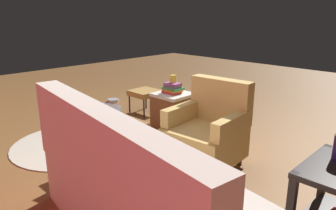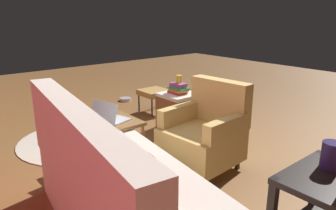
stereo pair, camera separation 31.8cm
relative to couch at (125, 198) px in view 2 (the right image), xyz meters
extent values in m
plane|color=brown|center=(1.00, -1.59, -0.33)|extent=(12.00, 12.00, 0.00)
cube|color=silver|center=(-0.01, -0.07, -0.11)|extent=(2.00, 1.10, 0.44)
cube|color=silver|center=(0.04, 0.28, 0.39)|extent=(1.90, 0.43, 0.56)
ellipsoid|color=red|center=(-0.23, -0.03, 0.25)|extent=(0.42, 0.21, 0.28)
ellipsoid|color=white|center=(0.21, -0.10, 0.25)|extent=(0.42, 0.20, 0.28)
cube|color=tan|center=(0.41, -1.15, -0.07)|extent=(0.71, 0.71, 0.32)
cube|color=tan|center=(0.43, -1.42, 0.32)|extent=(0.67, 0.19, 0.45)
cube|color=tan|center=(0.70, -1.12, 0.18)|extent=(0.14, 0.57, 0.18)
cube|color=tan|center=(0.12, -1.17, 0.18)|extent=(0.14, 0.57, 0.18)
cylinder|color=#3F2819|center=(0.66, -0.86, -0.28)|extent=(0.05, 0.05, 0.10)
cylinder|color=#3F2819|center=(0.13, -0.90, -0.28)|extent=(0.05, 0.05, 0.10)
cylinder|color=#3F2819|center=(0.69, -1.39, -0.28)|extent=(0.05, 0.05, 0.10)
cylinder|color=#3F2819|center=(0.17, -1.43, -0.28)|extent=(0.05, 0.05, 0.10)
cube|color=black|center=(-0.71, -1.22, -0.05)|extent=(0.05, 0.05, 0.55)
cylinder|color=#1E1447|center=(-0.86, -1.03, 0.31)|extent=(0.13, 0.13, 0.18)
cube|color=olive|center=(1.05, -0.53, 0.14)|extent=(0.56, 0.44, 0.03)
cylinder|color=olive|center=(0.80, -0.72, -0.10)|extent=(0.03, 0.03, 0.45)
cylinder|color=olive|center=(1.30, -0.72, -0.10)|extent=(0.03, 0.03, 0.45)
cylinder|color=olive|center=(0.80, -0.34, -0.10)|extent=(0.03, 0.03, 0.45)
cylinder|color=olive|center=(1.30, -0.34, -0.10)|extent=(0.03, 0.03, 0.45)
cube|color=silver|center=(1.05, -0.53, 0.16)|extent=(0.37, 0.29, 0.02)
cube|color=silver|center=(1.03, -0.43, 0.27)|extent=(0.33, 0.14, 0.20)
cube|color=brown|center=(1.43, -1.75, -0.11)|extent=(0.44, 0.44, 0.44)
cube|color=silver|center=(1.43, -1.75, 0.13)|extent=(0.45, 0.45, 0.04)
cube|color=red|center=(1.44, -1.74, 0.17)|extent=(0.24, 0.17, 0.03)
cube|color=orange|center=(1.43, -1.75, 0.20)|extent=(0.24, 0.21, 0.02)
cube|color=#338C4C|center=(1.43, -1.76, 0.22)|extent=(0.26, 0.19, 0.02)
cube|color=#595960|center=(1.43, -1.74, 0.25)|extent=(0.21, 0.15, 0.03)
cube|color=#994C8C|center=(1.43, -1.75, 0.28)|extent=(0.21, 0.15, 0.03)
cylinder|color=yellow|center=(1.45, -1.77, 0.34)|extent=(0.08, 0.08, 0.10)
cube|color=#262628|center=(1.53, -1.83, 0.17)|extent=(0.07, 0.17, 0.02)
cube|color=#AD8442|center=(2.19, -1.92, -0.01)|extent=(0.40, 0.40, 0.08)
cylinder|color=#262628|center=(2.02, -2.09, -0.19)|extent=(0.02, 0.02, 0.28)
cylinder|color=#262628|center=(2.36, -2.09, -0.19)|extent=(0.02, 0.02, 0.28)
cylinder|color=#262628|center=(2.02, -1.75, -0.19)|extent=(0.02, 0.02, 0.28)
cylinder|color=#262628|center=(2.36, -1.75, -0.19)|extent=(0.02, 0.02, 0.28)
cylinder|color=beige|center=(1.87, -0.49, -0.32)|extent=(1.40, 1.40, 0.01)
cylinder|color=silver|center=(3.05, -1.93, -0.30)|extent=(0.20, 0.20, 0.05)
camera|label=1|loc=(-1.40, 1.20, 1.20)|focal=34.03mm
camera|label=2|loc=(-1.62, 0.97, 1.20)|focal=34.03mm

